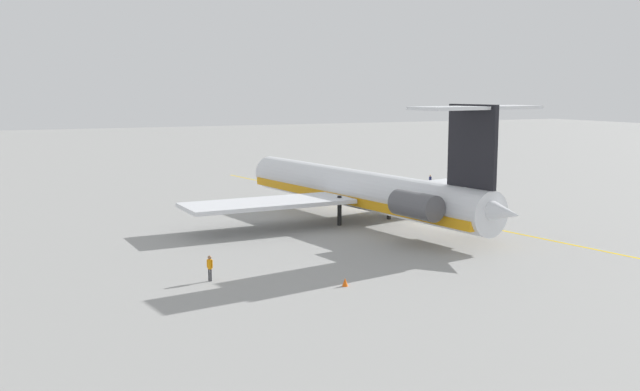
{
  "coord_description": "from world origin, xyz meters",
  "views": [
    {
      "loc": [
        -58.88,
        40.4,
        12.48
      ],
      "look_at": [
        1.44,
        12.66,
        2.68
      ],
      "focal_mm": 40.13,
      "sensor_mm": 36.0,
      "label": 1
    }
  ],
  "objects_px": {
    "main_jetliner": "(365,190)",
    "ground_crew_near_nose": "(430,179)",
    "ground_crew_near_tail": "(333,179)",
    "ground_crew_portside": "(210,265)",
    "safety_cone_nose": "(345,282)"
  },
  "relations": [
    {
      "from": "ground_crew_near_nose",
      "to": "ground_crew_portside",
      "type": "distance_m",
      "value": 50.6
    },
    {
      "from": "main_jetliner",
      "to": "ground_crew_near_tail",
      "type": "distance_m",
      "value": 24.94
    },
    {
      "from": "ground_crew_near_nose",
      "to": "ground_crew_portside",
      "type": "relative_size",
      "value": 0.96
    },
    {
      "from": "ground_crew_portside",
      "to": "ground_crew_near_nose",
      "type": "bearing_deg",
      "value": 176.07
    },
    {
      "from": "main_jetliner",
      "to": "ground_crew_portside",
      "type": "xyz_separation_m",
      "value": [
        -14.59,
        19.36,
        -2.01
      ]
    },
    {
      "from": "ground_crew_portside",
      "to": "safety_cone_nose",
      "type": "xyz_separation_m",
      "value": [
        -4.82,
        -7.55,
        -0.82
      ]
    },
    {
      "from": "ground_crew_near_nose",
      "to": "ground_crew_portside",
      "type": "bearing_deg",
      "value": 26.63
    },
    {
      "from": "ground_crew_near_nose",
      "to": "main_jetliner",
      "type": "bearing_deg",
      "value": 29.52
    },
    {
      "from": "main_jetliner",
      "to": "ground_crew_near_nose",
      "type": "xyz_separation_m",
      "value": [
        18.03,
        -19.32,
        -2.05
      ]
    },
    {
      "from": "ground_crew_portside",
      "to": "ground_crew_near_tail",
      "type": "bearing_deg",
      "value": -169.75
    },
    {
      "from": "safety_cone_nose",
      "to": "ground_crew_near_nose",
      "type": "bearing_deg",
      "value": -39.75
    },
    {
      "from": "main_jetliner",
      "to": "ground_crew_near_tail",
      "type": "height_order",
      "value": "main_jetliner"
    },
    {
      "from": "ground_crew_near_nose",
      "to": "safety_cone_nose",
      "type": "height_order",
      "value": "ground_crew_near_nose"
    },
    {
      "from": "ground_crew_portside",
      "to": "safety_cone_nose",
      "type": "height_order",
      "value": "ground_crew_portside"
    },
    {
      "from": "ground_crew_near_tail",
      "to": "ground_crew_near_nose",
      "type": "bearing_deg",
      "value": -62.5
    }
  ]
}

